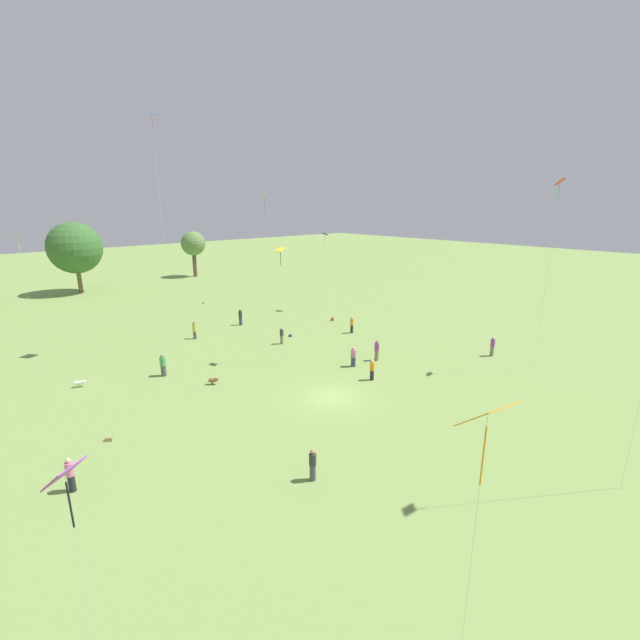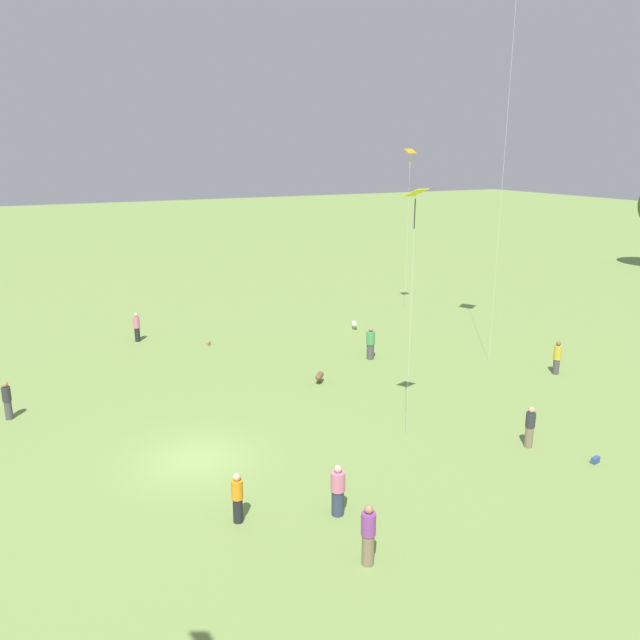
% 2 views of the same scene
% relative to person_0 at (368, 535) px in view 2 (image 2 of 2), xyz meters
% --- Properties ---
extents(ground_plane, '(240.00, 240.00, 0.00)m').
position_rel_person_0_xyz_m(ground_plane, '(-7.82, -2.60, -0.89)').
color(ground_plane, '#7A994C').
extents(person_0, '(0.50, 0.50, 1.80)m').
position_rel_person_0_xyz_m(person_0, '(0.00, 0.00, 0.00)').
color(person_0, '#847056').
rests_on(person_0, ground_plane).
extents(person_1, '(0.39, 0.39, 1.66)m').
position_rel_person_0_xyz_m(person_1, '(-14.77, -8.58, -0.06)').
color(person_1, '#4C4C51').
rests_on(person_1, ground_plane).
extents(person_3, '(0.52, 0.52, 1.68)m').
position_rel_person_0_xyz_m(person_3, '(-2.46, 0.39, -0.07)').
color(person_3, '#333D5B').
rests_on(person_3, ground_plane).
extents(person_5, '(0.56, 0.56, 1.77)m').
position_rel_person_0_xyz_m(person_5, '(-14.76, 8.89, -0.03)').
color(person_5, '#4C4C51').
rests_on(person_5, ground_plane).
extents(person_6, '(0.51, 0.51, 1.72)m').
position_rel_person_0_xyz_m(person_6, '(-8.62, 16.01, -0.03)').
color(person_6, '#4C4C51').
rests_on(person_6, ground_plane).
extents(person_7, '(0.45, 0.45, 1.73)m').
position_rel_person_0_xyz_m(person_7, '(-23.56, -1.69, -0.03)').
color(person_7, '#232328').
rests_on(person_7, ground_plane).
extents(person_9, '(0.39, 0.39, 1.63)m').
position_rel_person_0_xyz_m(person_9, '(-3.25, 8.95, -0.08)').
color(person_9, '#847056').
rests_on(person_9, ground_plane).
extents(person_10, '(0.42, 0.42, 1.63)m').
position_rel_person_0_xyz_m(person_10, '(-3.45, -2.48, -0.08)').
color(person_10, '#232328').
rests_on(person_10, ground_plane).
extents(kite_2, '(0.84, 0.87, 9.54)m').
position_rel_person_0_xyz_m(kite_2, '(-5.96, 5.26, 7.99)').
color(kite_2, yellow).
rests_on(kite_2, ground_plane).
extents(kite_7, '(0.56, 0.62, 10.91)m').
position_rel_person_0_xyz_m(kite_7, '(-21.67, 15.72, 9.10)').
color(kite_7, orange).
rests_on(kite_7, ground_plane).
extents(dog_0, '(0.68, 0.62, 0.52)m').
position_rel_person_0_xyz_m(dog_0, '(-12.72, 4.82, -0.55)').
color(dog_0, brown).
rests_on(dog_0, ground_plane).
extents(dog_1, '(0.73, 0.50, 0.50)m').
position_rel_person_0_xyz_m(dog_1, '(-20.13, 10.94, -0.56)').
color(dog_1, silver).
rests_on(dog_1, ground_plane).
extents(picnic_bag_1, '(0.22, 0.37, 0.23)m').
position_rel_person_0_xyz_m(picnic_bag_1, '(-1.24, 10.19, -0.78)').
color(picnic_bag_1, '#33518C').
rests_on(picnic_bag_1, ground_plane).
extents(picnic_bag_2, '(0.41, 0.37, 0.22)m').
position_rel_person_0_xyz_m(picnic_bag_2, '(-20.94, 1.78, -0.78)').
color(picnic_bag_2, '#A58459').
rests_on(picnic_bag_2, ground_plane).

